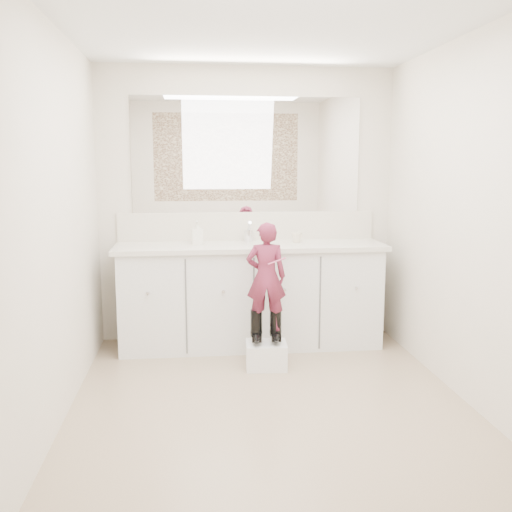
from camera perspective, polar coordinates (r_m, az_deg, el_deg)
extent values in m
plane|color=#957761|center=(3.91, 1.35, -14.38)|extent=(3.00, 3.00, 0.00)
plane|color=white|center=(3.68, 1.51, 22.31)|extent=(3.00, 3.00, 0.00)
plane|color=beige|center=(5.09, -0.89, 5.10)|extent=(2.60, 0.00, 2.60)
plane|color=beige|center=(2.14, 6.92, -0.70)|extent=(2.60, 0.00, 2.60)
plane|color=beige|center=(3.66, -19.20, 2.97)|extent=(0.00, 3.00, 3.00)
plane|color=beige|center=(3.99, 20.27, 3.39)|extent=(0.00, 3.00, 3.00)
cube|color=silver|center=(4.94, -0.56, -4.14)|extent=(2.20, 0.55, 0.85)
cube|color=beige|center=(4.84, -0.55, 0.95)|extent=(2.28, 0.58, 0.04)
cube|color=beige|center=(5.09, -0.87, 3.01)|extent=(2.28, 0.03, 0.25)
cube|color=white|center=(5.06, -0.89, 10.06)|extent=(2.00, 0.02, 1.00)
cube|color=#472819|center=(2.12, 7.10, 11.41)|extent=(2.00, 0.01, 1.20)
cylinder|color=silver|center=(4.99, -0.75, 2.02)|extent=(0.08, 0.08, 0.10)
imported|color=beige|center=(4.95, 4.10, 1.87)|extent=(0.13, 0.13, 0.09)
imported|color=white|center=(4.84, -5.89, 2.35)|extent=(0.09, 0.10, 0.20)
cube|color=white|center=(4.48, 1.03, -9.89)|extent=(0.33, 0.28, 0.20)
imported|color=#B2365C|center=(4.34, 1.02, -2.08)|extent=(0.32, 0.22, 0.84)
cylinder|color=#D2517A|center=(4.25, 2.10, -0.52)|extent=(0.14, 0.02, 0.06)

